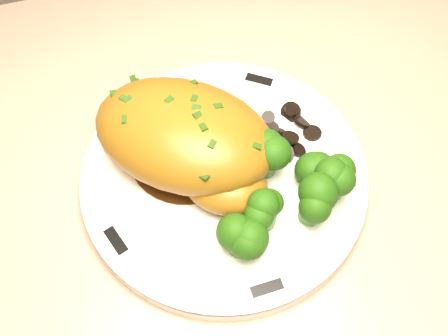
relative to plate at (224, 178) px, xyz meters
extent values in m
cylinder|color=white|center=(0.00, 0.00, 0.00)|extent=(0.35, 0.35, 0.02)
cube|color=black|center=(0.07, 0.10, 0.01)|extent=(0.03, 0.02, 0.00)
cube|color=black|center=(-0.07, 0.10, 0.01)|extent=(0.03, 0.03, 0.00)
cube|color=black|center=(-0.11, -0.04, 0.01)|extent=(0.02, 0.03, 0.00)
cube|color=black|center=(0.00, -0.12, 0.01)|extent=(0.03, 0.01, 0.00)
cube|color=black|center=(0.12, -0.03, 0.01)|extent=(0.02, 0.03, 0.00)
cylinder|color=#3E1F0B|center=(-0.03, 0.03, 0.01)|extent=(0.11, 0.11, 0.00)
ellipsoid|color=#926119|center=(-0.03, 0.03, 0.04)|extent=(0.21, 0.20, 0.07)
ellipsoid|color=#926119|center=(-0.01, -0.02, 0.03)|extent=(0.10, 0.10, 0.04)
cube|color=#203E0D|center=(-0.07, 0.07, 0.07)|extent=(0.01, 0.01, 0.00)
cube|color=#203E0D|center=(-0.05, 0.05, 0.08)|extent=(0.01, 0.01, 0.00)
cube|color=#203E0D|center=(-0.03, 0.04, 0.08)|extent=(0.01, 0.01, 0.00)
cube|color=#203E0D|center=(-0.02, 0.03, 0.08)|extent=(0.01, 0.01, 0.00)
cube|color=#203E0D|center=(0.00, 0.02, 0.08)|extent=(0.01, 0.01, 0.00)
cube|color=#203E0D|center=(0.02, 0.00, 0.07)|extent=(0.01, 0.01, 0.00)
cylinder|color=black|center=(0.09, 0.03, 0.01)|extent=(0.02, 0.01, 0.01)
cylinder|color=black|center=(0.08, 0.04, 0.01)|extent=(0.02, 0.02, 0.01)
cylinder|color=black|center=(0.08, 0.04, 0.02)|extent=(0.02, 0.02, 0.01)
cylinder|color=black|center=(0.07, 0.05, 0.01)|extent=(0.02, 0.02, 0.01)
cylinder|color=black|center=(0.06, 0.05, 0.01)|extent=(0.02, 0.02, 0.01)
cylinder|color=black|center=(0.04, 0.05, 0.02)|extent=(0.02, 0.02, 0.01)
cylinder|color=black|center=(0.03, 0.04, 0.01)|extent=(0.03, 0.02, 0.01)
cylinder|color=black|center=(0.03, 0.04, 0.01)|extent=(0.02, 0.02, 0.00)
cylinder|color=black|center=(0.03, 0.03, 0.02)|extent=(0.02, 0.02, 0.01)
cylinder|color=black|center=(0.03, 0.02, 0.01)|extent=(0.03, 0.02, 0.02)
cylinder|color=black|center=(0.03, 0.02, 0.01)|extent=(0.03, 0.03, 0.01)
cylinder|color=black|center=(0.04, 0.01, 0.02)|extent=(0.03, 0.03, 0.01)
cylinder|color=black|center=(0.06, 0.01, 0.01)|extent=(0.02, 0.02, 0.01)
cylinder|color=black|center=(0.07, 0.01, 0.01)|extent=(0.03, 0.03, 0.01)
cylinder|color=black|center=(0.08, 0.02, 0.02)|extent=(0.03, 0.03, 0.02)
cylinder|color=black|center=(0.08, 0.02, 0.01)|extent=(0.03, 0.03, 0.02)
cylinder|color=#4B8538|center=(0.00, -0.02, 0.02)|extent=(0.02, 0.02, 0.03)
sphere|color=#123508|center=(0.00, -0.02, 0.04)|extent=(0.03, 0.03, 0.03)
cylinder|color=#4B8538|center=(0.04, -0.01, 0.02)|extent=(0.02, 0.02, 0.03)
sphere|color=#123508|center=(0.04, -0.01, 0.04)|extent=(0.03, 0.03, 0.03)
cylinder|color=#4B8538|center=(0.07, -0.03, 0.02)|extent=(0.02, 0.02, 0.03)
sphere|color=#123508|center=(0.07, -0.03, 0.04)|extent=(0.03, 0.03, 0.03)
cylinder|color=#4B8538|center=(0.02, -0.06, 0.02)|extent=(0.02, 0.02, 0.03)
sphere|color=#123508|center=(0.02, -0.06, 0.04)|extent=(0.03, 0.03, 0.03)
cylinder|color=#4B8538|center=(0.06, -0.07, 0.02)|extent=(0.02, 0.02, 0.03)
sphere|color=#123508|center=(0.06, -0.07, 0.04)|extent=(0.03, 0.03, 0.03)
cylinder|color=#4B8538|center=(0.09, -0.05, 0.02)|extent=(0.02, 0.02, 0.03)
sphere|color=#123508|center=(0.09, -0.05, 0.04)|extent=(0.03, 0.03, 0.03)
cylinder|color=#4B8538|center=(-0.01, -0.08, 0.02)|extent=(0.02, 0.02, 0.03)
sphere|color=#123508|center=(-0.01, -0.08, 0.04)|extent=(0.03, 0.03, 0.03)
camera|label=1|loc=(-0.08, -0.26, 0.49)|focal=45.00mm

